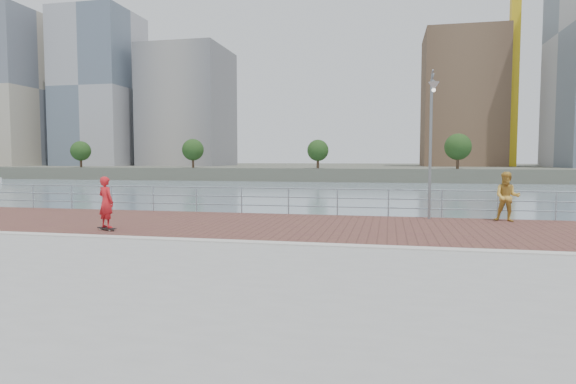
% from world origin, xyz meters
% --- Properties ---
extents(water, '(400.00, 400.00, 0.00)m').
position_xyz_m(water, '(0.00, 0.00, -2.00)').
color(water, slate).
rests_on(water, ground).
extents(seawall, '(40.00, 24.00, 2.00)m').
position_xyz_m(seawall, '(0.00, -5.00, -1.00)').
color(seawall, gray).
rests_on(seawall, ground).
extents(brick_lane, '(40.00, 6.80, 0.02)m').
position_xyz_m(brick_lane, '(0.00, 3.60, 0.01)').
color(brick_lane, brown).
rests_on(brick_lane, seawall).
extents(curb, '(40.00, 0.40, 0.06)m').
position_xyz_m(curb, '(0.00, 0.00, 0.03)').
color(curb, '#B7B5AD').
rests_on(curb, seawall).
extents(far_shore, '(320.00, 95.00, 2.50)m').
position_xyz_m(far_shore, '(0.00, 122.50, -0.75)').
color(far_shore, '#4C5142').
rests_on(far_shore, ground).
extents(guardrail, '(39.06, 0.06, 1.13)m').
position_xyz_m(guardrail, '(0.00, 7.00, 0.69)').
color(guardrail, '#8C9EA8').
rests_on(guardrail, brick_lane).
extents(street_lamp, '(0.39, 1.14, 5.38)m').
position_xyz_m(street_lamp, '(4.62, 6.11, 3.82)').
color(street_lamp, slate).
rests_on(street_lamp, brick_lane).
extents(skateboard, '(0.76, 0.44, 0.09)m').
position_xyz_m(skateboard, '(-5.85, 1.26, 0.09)').
color(skateboard, black).
rests_on(skateboard, brick_lane).
extents(skateboarder, '(0.71, 0.59, 1.66)m').
position_xyz_m(skateboarder, '(-5.85, 1.26, 0.94)').
color(skateboarder, red).
rests_on(skateboarder, skateboard).
extents(bystander, '(1.05, 0.91, 1.84)m').
position_xyz_m(bystander, '(7.36, 6.27, 0.94)').
color(bystander, gold).
rests_on(bystander, brick_lane).
extents(tower_crane, '(47.00, 2.00, 50.70)m').
position_xyz_m(tower_crane, '(27.36, 104.00, 33.50)').
color(tower_crane, gold).
rests_on(tower_crane, far_shore).
extents(skyline, '(233.00, 41.00, 70.47)m').
position_xyz_m(skyline, '(30.04, 104.36, 24.76)').
color(skyline, '#ADA38E').
rests_on(skyline, far_shore).
extents(shoreline_trees, '(109.44, 4.79, 6.39)m').
position_xyz_m(shoreline_trees, '(-2.51, 77.00, 4.18)').
color(shoreline_trees, '#473323').
rests_on(shoreline_trees, far_shore).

